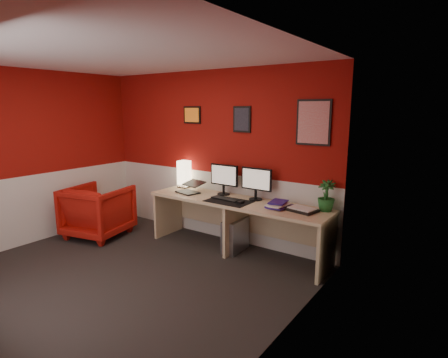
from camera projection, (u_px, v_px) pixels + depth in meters
ground at (124, 277)px, 4.25m from camera, size 4.00×3.50×0.01m
ceiling at (111, 55)px, 3.76m from camera, size 4.00×3.50×0.01m
wall_back at (212, 156)px, 5.41m from camera, size 4.00×0.01×2.50m
wall_left at (26, 158)px, 5.13m from camera, size 0.01×3.50×2.50m
wall_right at (281, 198)px, 2.88m from camera, size 0.01×3.50×2.50m
wainscot_back at (212, 204)px, 5.55m from camera, size 4.00×0.01×1.00m
wainscot_left at (32, 209)px, 5.28m from camera, size 0.01×3.50×1.00m
wainscot_right at (277, 284)px, 3.03m from camera, size 0.01×3.50×1.00m
desk at (236, 226)px, 4.93m from camera, size 2.60×0.65×0.73m
shoji_lamp at (184, 175)px, 5.63m from camera, size 0.16×0.16×0.40m
laptop at (188, 186)px, 5.27m from camera, size 0.37×0.30×0.22m
monitor_left at (224, 175)px, 5.13m from camera, size 0.45×0.06×0.58m
monitor_right at (256, 179)px, 4.84m from camera, size 0.45×0.06×0.58m
desk_mat at (229, 201)px, 4.80m from camera, size 0.60×0.38×0.01m
keyboard at (226, 199)px, 4.89m from camera, size 0.43×0.18×0.02m
mouse at (241, 202)px, 4.68m from camera, size 0.06×0.10×0.03m
book_bottom at (271, 205)px, 4.58m from camera, size 0.27×0.34×0.03m
book_middle at (271, 203)px, 4.56m from camera, size 0.26×0.32×0.02m
book_top at (271, 201)px, 4.58m from camera, size 0.23×0.29×0.03m
zen_tray at (302, 210)px, 4.35m from camera, size 0.39×0.32×0.03m
potted_plant at (326, 196)px, 4.34m from camera, size 0.22×0.22×0.38m
pc_tower at (235, 235)px, 4.99m from camera, size 0.23×0.46×0.45m
armchair at (98, 211)px, 5.56m from camera, size 1.01×1.03×0.79m
art_left at (192, 115)px, 5.49m from camera, size 0.32×0.02×0.26m
art_center at (242, 119)px, 4.99m from camera, size 0.28×0.02×0.36m
art_right at (314, 123)px, 4.41m from camera, size 0.44×0.02×0.56m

